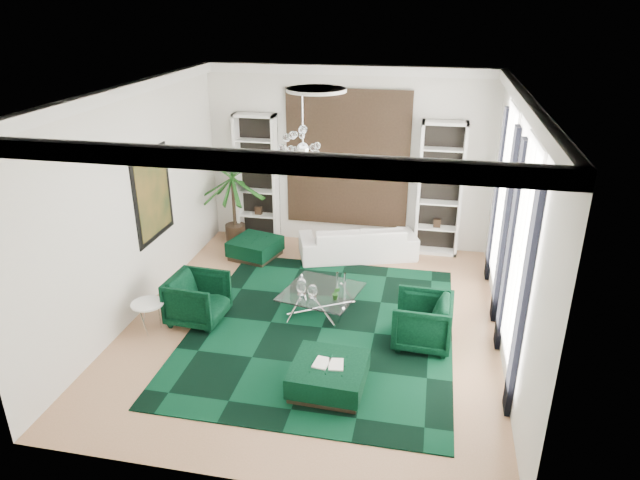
% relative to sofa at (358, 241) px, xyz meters
% --- Properties ---
extents(floor, '(6.00, 7.00, 0.02)m').
position_rel_sofa_xyz_m(floor, '(-0.36, -2.76, -0.36)').
color(floor, tan).
rests_on(floor, ground).
extents(ceiling, '(6.00, 7.00, 0.02)m').
position_rel_sofa_xyz_m(ceiling, '(-0.36, -2.76, 3.46)').
color(ceiling, white).
rests_on(ceiling, ground).
extents(wall_back, '(6.00, 0.02, 3.80)m').
position_rel_sofa_xyz_m(wall_back, '(-0.36, 0.75, 1.55)').
color(wall_back, silver).
rests_on(wall_back, ground).
extents(wall_front, '(6.00, 0.02, 3.80)m').
position_rel_sofa_xyz_m(wall_front, '(-0.36, -6.27, 1.55)').
color(wall_front, silver).
rests_on(wall_front, ground).
extents(wall_left, '(0.02, 7.00, 3.80)m').
position_rel_sofa_xyz_m(wall_left, '(-3.37, -2.76, 1.55)').
color(wall_left, silver).
rests_on(wall_left, ground).
extents(wall_right, '(0.02, 7.00, 3.80)m').
position_rel_sofa_xyz_m(wall_right, '(2.65, -2.76, 1.55)').
color(wall_right, silver).
rests_on(wall_right, ground).
extents(crown_molding, '(6.00, 7.00, 0.18)m').
position_rel_sofa_xyz_m(crown_molding, '(-0.36, -2.76, 3.35)').
color(crown_molding, white).
rests_on(crown_molding, ceiling).
extents(ceiling_medallion, '(0.90, 0.90, 0.05)m').
position_rel_sofa_xyz_m(ceiling_medallion, '(-0.36, -2.46, 3.42)').
color(ceiling_medallion, white).
rests_on(ceiling_medallion, ceiling).
extents(tapestry, '(2.50, 0.06, 2.80)m').
position_rel_sofa_xyz_m(tapestry, '(-0.36, 0.70, 1.55)').
color(tapestry, black).
rests_on(tapestry, wall_back).
extents(shelving_left, '(0.90, 0.38, 2.80)m').
position_rel_sofa_xyz_m(shelving_left, '(-2.31, 0.55, 1.05)').
color(shelving_left, white).
rests_on(shelving_left, floor).
extents(shelving_right, '(0.90, 0.38, 2.80)m').
position_rel_sofa_xyz_m(shelving_right, '(1.59, 0.55, 1.05)').
color(shelving_right, white).
rests_on(shelving_right, floor).
extents(painting, '(0.04, 1.30, 1.60)m').
position_rel_sofa_xyz_m(painting, '(-3.33, -2.16, 1.50)').
color(painting, black).
rests_on(painting, wall_left).
extents(window_near, '(0.03, 1.10, 2.90)m').
position_rel_sofa_xyz_m(window_near, '(2.63, -3.66, 1.55)').
color(window_near, white).
rests_on(window_near, wall_right).
extents(curtain_near_a, '(0.07, 0.30, 3.25)m').
position_rel_sofa_xyz_m(curtain_near_a, '(2.60, -4.44, 1.30)').
color(curtain_near_a, black).
rests_on(curtain_near_a, floor).
extents(curtain_near_b, '(0.07, 0.30, 3.25)m').
position_rel_sofa_xyz_m(curtain_near_b, '(2.60, -2.88, 1.30)').
color(curtain_near_b, black).
rests_on(curtain_near_b, floor).
extents(window_far, '(0.03, 1.10, 2.90)m').
position_rel_sofa_xyz_m(window_far, '(2.63, -1.26, 1.55)').
color(window_far, white).
rests_on(window_far, wall_right).
extents(curtain_far_a, '(0.07, 0.30, 3.25)m').
position_rel_sofa_xyz_m(curtain_far_a, '(2.60, -2.04, 1.30)').
color(curtain_far_a, black).
rests_on(curtain_far_a, floor).
extents(curtain_far_b, '(0.07, 0.30, 3.25)m').
position_rel_sofa_xyz_m(curtain_far_b, '(2.60, -0.48, 1.30)').
color(curtain_far_b, black).
rests_on(curtain_far_b, floor).
extents(rug, '(4.20, 5.00, 0.02)m').
position_rel_sofa_xyz_m(rug, '(-0.18, -2.93, -0.34)').
color(rug, black).
rests_on(rug, floor).
extents(sofa, '(2.57, 1.65, 0.70)m').
position_rel_sofa_xyz_m(sofa, '(0.00, 0.00, 0.00)').
color(sofa, white).
rests_on(sofa, floor).
extents(armchair_left, '(0.95, 0.92, 0.81)m').
position_rel_sofa_xyz_m(armchair_left, '(-2.25, -3.08, 0.06)').
color(armchair_left, black).
rests_on(armchair_left, floor).
extents(armchair_right, '(0.93, 0.91, 0.81)m').
position_rel_sofa_xyz_m(armchair_right, '(1.43, -3.06, 0.06)').
color(armchair_right, black).
rests_on(armchair_right, floor).
extents(coffee_table, '(1.44, 1.44, 0.41)m').
position_rel_sofa_xyz_m(coffee_table, '(-0.29, -2.41, -0.14)').
color(coffee_table, white).
rests_on(coffee_table, floor).
extents(ottoman_side, '(1.10, 1.10, 0.40)m').
position_rel_sofa_xyz_m(ottoman_side, '(-2.09, -0.45, -0.15)').
color(ottoman_side, black).
rests_on(ottoman_side, floor).
extents(ottoman_front, '(1.04, 1.04, 0.40)m').
position_rel_sofa_xyz_m(ottoman_front, '(0.22, -4.44, -0.15)').
color(ottoman_front, black).
rests_on(ottoman_front, floor).
extents(book, '(0.42, 0.28, 0.03)m').
position_rel_sofa_xyz_m(book, '(0.22, -4.44, 0.07)').
color(book, white).
rests_on(book, ottoman_front).
extents(side_table, '(0.68, 0.68, 0.50)m').
position_rel_sofa_xyz_m(side_table, '(-2.91, -3.55, -0.10)').
color(side_table, white).
rests_on(side_table, floor).
extents(palm, '(1.89, 1.89, 2.40)m').
position_rel_sofa_xyz_m(palm, '(-2.77, 0.26, 0.85)').
color(palm, '#194915').
rests_on(palm, floor).
extents(chandelier, '(1.03, 1.03, 0.72)m').
position_rel_sofa_xyz_m(chandelier, '(-0.60, -2.35, 2.50)').
color(chandelier, white).
rests_on(chandelier, ceiling).
extents(table_plant, '(0.13, 0.11, 0.24)m').
position_rel_sofa_xyz_m(table_plant, '(0.01, -2.66, 0.18)').
color(table_plant, '#194915').
rests_on(table_plant, coffee_table).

